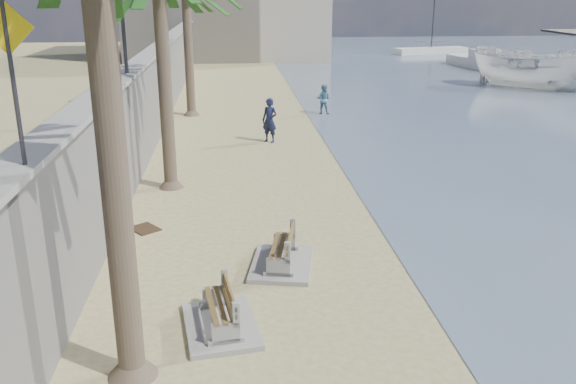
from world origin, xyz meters
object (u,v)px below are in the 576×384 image
bench_near (220,312)px  yacht_far (480,64)px  sailboat_west (431,51)px  person_a (270,117)px  person_b (323,98)px  boat_cruiser (536,66)px  bench_far (282,252)px

bench_near → yacht_far: bearing=61.7°
yacht_far → sailboat_west: sailboat_west is taller
person_a → person_b: (3.15, 5.86, -0.22)m
bench_near → yacht_far: yacht_far is taller
boat_cruiser → bench_near: bearing=-171.4°
bench_near → yacht_far: 43.58m
bench_far → sailboat_west: size_ratio=0.22×
bench_near → sailboat_west: (20.28, 49.94, -0.03)m
boat_cruiser → sailboat_west: bearing=43.3°
sailboat_west → bench_near: bearing=-112.1°
boat_cruiser → sailboat_west: size_ratio=0.37×
bench_near → yacht_far: (20.63, 38.39, -0.00)m
person_a → yacht_far: (18.72, 23.67, -0.71)m
person_b → yacht_far: (15.57, 17.81, -0.49)m
sailboat_west → yacht_far: bearing=-88.3°
bench_far → person_a: bearing=87.5°
bench_far → person_b: (3.67, 17.97, 0.47)m
person_b → boat_cruiser: size_ratio=0.45×
person_a → person_b: size_ratio=1.27×
person_a → yacht_far: person_a is taller
bench_near → sailboat_west: sailboat_west is taller
yacht_far → person_b: bearing=129.3°
person_a → boat_cruiser: 22.11m
yacht_far → sailboat_west: size_ratio=0.75×
person_b → bench_far: bearing=99.6°
bench_far → yacht_far: size_ratio=0.30×
boat_cruiser → yacht_far: size_ratio=0.50×
bench_near → bench_far: bearing=62.1°
bench_far → yacht_far: (19.25, 35.78, -0.01)m
person_b → sailboat_west: bearing=-96.3°
yacht_far → person_a: bearing=132.1°
person_b → yacht_far: size_ratio=0.23×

